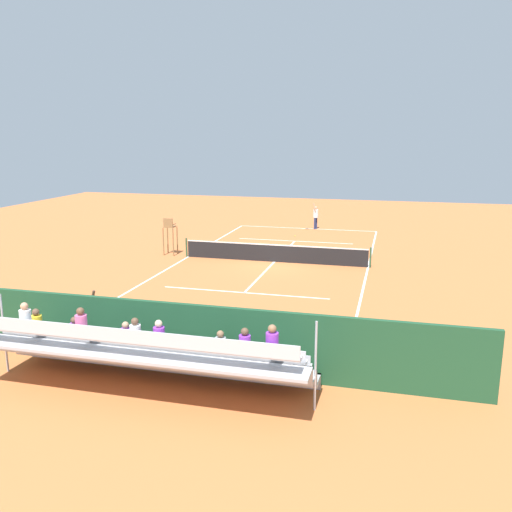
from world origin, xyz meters
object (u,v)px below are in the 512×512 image
at_px(tennis_net, 275,253).
at_px(courtside_bench, 242,346).
at_px(tennis_player, 316,215).
at_px(equipment_bag, 181,353).
at_px(tennis_ball_near, 295,236).
at_px(umpire_chair, 170,232).
at_px(line_judge, 89,319).
at_px(tennis_racket, 304,229).
at_px(bleacher_stand, 149,354).

distance_m(tennis_net, courtside_bench, 13.42).
bearing_deg(tennis_net, tennis_player, -93.24).
distance_m(equipment_bag, tennis_ball_near, 21.12).
height_order(umpire_chair, line_judge, umpire_chair).
height_order(umpire_chair, tennis_player, umpire_chair).
height_order(tennis_net, line_judge, line_judge).
height_order(tennis_net, courtside_bench, tennis_net).
xyz_separation_m(courtside_bench, line_judge, (5.04, 0.12, 0.46)).
bearing_deg(tennis_racket, tennis_net, 91.08).
bearing_deg(tennis_player, umpire_chair, 57.55).
distance_m(bleacher_stand, courtside_bench, 2.95).
bearing_deg(equipment_bag, tennis_net, -89.84).
relative_size(tennis_net, tennis_racket, 18.11).
bearing_deg(umpire_chair, tennis_player, -122.45).
distance_m(tennis_net, bleacher_stand, 15.37).
relative_size(bleacher_stand, tennis_racket, 15.93).
bearing_deg(umpire_chair, bleacher_stand, 111.49).
bearing_deg(tennis_net, bleacher_stand, 89.79).
distance_m(tennis_net, line_judge, 13.75).
height_order(tennis_net, umpire_chair, umpire_chair).
bearing_deg(line_judge, tennis_racket, -96.73).
xyz_separation_m(equipment_bag, tennis_ball_near, (0.33, -21.12, -0.15)).
bearing_deg(line_judge, tennis_player, -98.58).
relative_size(bleacher_stand, line_judge, 4.70).
distance_m(courtside_bench, tennis_ball_near, 21.12).
relative_size(tennis_net, equipment_bag, 11.44).
xyz_separation_m(umpire_chair, equipment_bag, (-6.24, 13.64, -1.13)).
height_order(tennis_net, tennis_player, tennis_player).
xyz_separation_m(bleacher_stand, equipment_bag, (-0.09, -1.97, -0.79)).
relative_size(umpire_chair, tennis_player, 1.11).
bearing_deg(umpire_chair, tennis_ball_near, -128.31).
bearing_deg(equipment_bag, tennis_racket, -89.43).
height_order(bleacher_stand, tennis_racket, bleacher_stand).
distance_m(courtside_bench, line_judge, 5.06).
xyz_separation_m(tennis_racket, line_judge, (2.85, 24.18, 1.00)).
height_order(bleacher_stand, courtside_bench, bleacher_stand).
xyz_separation_m(tennis_net, tennis_player, (-0.62, -10.97, 0.51)).
height_order(equipment_bag, tennis_racket, equipment_bag).
distance_m(courtside_bench, tennis_racket, 24.16).
xyz_separation_m(umpire_chair, tennis_player, (-6.82, -10.73, -0.30)).
distance_m(umpire_chair, line_judge, 14.00).
relative_size(tennis_net, courtside_bench, 5.72).
xyz_separation_m(tennis_player, tennis_racket, (0.82, 0.18, -1.00)).
distance_m(umpire_chair, equipment_bag, 15.04).
relative_size(tennis_racket, line_judge, 0.30).
bearing_deg(equipment_bag, bleacher_stand, 87.31).
xyz_separation_m(bleacher_stand, umpire_chair, (6.14, -15.61, 0.34)).
bearing_deg(tennis_net, equipment_bag, 90.16).
xyz_separation_m(tennis_racket, tennis_ball_near, (0.09, 3.07, 0.02)).
distance_m(courtside_bench, tennis_player, 24.29).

